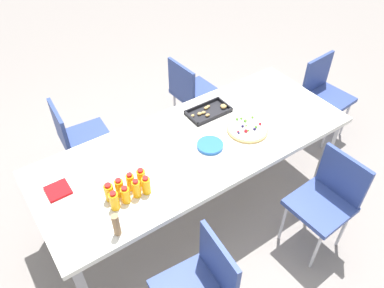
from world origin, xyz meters
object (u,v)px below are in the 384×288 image
(juice_bottle_4, at_px, (109,192))
(snack_tray, at_px, (209,111))
(chair_far_right, at_px, (191,91))
(juice_bottle_3, at_px, (146,185))
(chair_far_left, at_px, (78,137))
(chair_near_right, at_px, (328,197))
(juice_bottle_1, at_px, (126,195))
(juice_bottle_7, at_px, (141,177))
(juice_bottle_6, at_px, (130,182))
(chair_near_left, at_px, (201,284))
(plate_stack, at_px, (210,145))
(cardboard_tube, at_px, (116,225))
(fruit_pizza, at_px, (247,129))
(juice_bottle_2, at_px, (136,189))
(juice_bottle_0, at_px, (114,201))
(chair_end, at_px, (324,91))
(napkin_stack, at_px, (58,190))
(party_table, at_px, (196,148))
(juice_bottle_5, at_px, (120,188))

(juice_bottle_4, bearing_deg, snack_tray, 19.31)
(chair_far_right, xyz_separation_m, snack_tray, (-0.24, -0.61, 0.23))
(juice_bottle_3, relative_size, snack_tray, 0.40)
(chair_far_left, relative_size, chair_near_right, 1.00)
(juice_bottle_1, xyz_separation_m, juice_bottle_7, (0.15, 0.07, 0.00))
(juice_bottle_3, bearing_deg, snack_tray, 28.33)
(juice_bottle_3, bearing_deg, juice_bottle_4, 159.87)
(juice_bottle_6, bearing_deg, chair_near_left, -85.25)
(plate_stack, xyz_separation_m, cardboard_tube, (-0.90, -0.30, 0.07))
(juice_bottle_1, height_order, plate_stack, juice_bottle_1)
(chair_near_right, bearing_deg, fruit_pizza, 11.56)
(juice_bottle_2, bearing_deg, plate_stack, 9.18)
(juice_bottle_0, height_order, juice_bottle_7, juice_bottle_0)
(chair_near_right, xyz_separation_m, chair_end, (1.02, 0.93, 0.00))
(juice_bottle_4, xyz_separation_m, snack_tray, (1.06, 0.37, -0.05))
(chair_far_right, relative_size, chair_end, 1.00)
(cardboard_tube, bearing_deg, juice_bottle_3, 31.25)
(juice_bottle_1, bearing_deg, napkin_stack, 135.23)
(party_table, bearing_deg, chair_near_left, -123.24)
(juice_bottle_5, relative_size, cardboard_tube, 0.87)
(chair_far_right, bearing_deg, party_table, -36.35)
(juice_bottle_6, distance_m, juice_bottle_7, 0.08)
(juice_bottle_4, bearing_deg, chair_far_left, 83.20)
(fruit_pizza, bearing_deg, napkin_stack, 170.71)
(juice_bottle_1, xyz_separation_m, fruit_pizza, (1.10, 0.10, -0.05))
(juice_bottle_5, xyz_separation_m, juice_bottle_6, (0.08, 0.01, -0.00))
(chair_far_left, bearing_deg, juice_bottle_3, 9.43)
(juice_bottle_0, bearing_deg, chair_end, 7.58)
(party_table, bearing_deg, chair_far_left, 127.68)
(chair_far_right, relative_size, chair_near_right, 1.00)
(fruit_pizza, relative_size, snack_tray, 0.91)
(chair_far_left, distance_m, juice_bottle_1, 1.08)
(chair_far_right, xyz_separation_m, juice_bottle_5, (-1.23, -0.99, 0.29))
(chair_end, xyz_separation_m, juice_bottle_6, (-2.22, -0.23, 0.29))
(chair_far_right, height_order, juice_bottle_5, juice_bottle_5)
(chair_far_left, relative_size, snack_tray, 2.35)
(juice_bottle_5, relative_size, juice_bottle_7, 1.07)
(juice_bottle_4, distance_m, juice_bottle_6, 0.15)
(juice_bottle_0, xyz_separation_m, napkin_stack, (-0.25, 0.34, -0.06))
(party_table, bearing_deg, juice_bottle_1, -163.60)
(chair_near_right, xyz_separation_m, napkin_stack, (-1.61, 0.95, 0.23))
(juice_bottle_1, bearing_deg, juice_bottle_3, -3.02)
(juice_bottle_1, bearing_deg, chair_far_left, 87.87)
(chair_near_right, relative_size, cardboard_tube, 4.96)
(chair_end, bearing_deg, juice_bottle_4, 0.74)
(chair_end, height_order, plate_stack, chair_end)
(chair_near_left, distance_m, juice_bottle_3, 0.69)
(party_table, height_order, fruit_pizza, fruit_pizza)
(juice_bottle_6, distance_m, fruit_pizza, 1.02)
(juice_bottle_6, relative_size, napkin_stack, 0.93)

